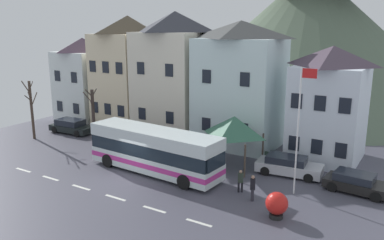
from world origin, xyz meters
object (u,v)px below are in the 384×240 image
Objects in this scene: townhouse_04 at (329,104)px; transit_bus at (154,151)px; parked_car_00 at (288,166)px; public_bench at (274,158)px; bus_shelter at (234,126)px; bare_tree_00 at (93,114)px; townhouse_02 at (176,74)px; bare_tree_01 at (32,108)px; pedestrian_01 at (253,188)px; townhouse_00 at (85,79)px; parked_car_03 at (356,183)px; pedestrian_00 at (241,179)px; townhouse_01 at (129,71)px; parked_car_01 at (127,138)px; harbour_buoy at (277,204)px; flagpole at (299,124)px; hilltop_castle at (309,34)px; townhouse_03 at (240,85)px; parked_car_02 at (72,126)px.

transit_bus is at bearing -135.89° from townhouse_04.
parked_car_00 is 2.90× the size of public_bench.
bus_shelter is 13.91m from bare_tree_00.
townhouse_02 is 2.09× the size of bare_tree_01.
bare_tree_00 is at bearing -163.19° from townhouse_04.
parked_car_00 is 5.30m from pedestrian_01.
townhouse_00 is 8.51m from bare_tree_01.
pedestrian_00 is at bearing -143.42° from parked_car_03.
parked_car_01 is (4.79, -6.18, -4.93)m from townhouse_01.
bare_tree_00 is at bearing -80.66° from townhouse_01.
pedestrian_01 is at bearing -22.01° from townhouse_00.
bare_tree_01 is (-19.05, -3.15, -0.22)m from bus_shelter.
pedestrian_00 is (12.61, -3.76, 0.18)m from parked_car_01.
parked_car_00 is at bearing 3.34° from bare_tree_00.
parked_car_03 is (23.65, -6.00, -5.01)m from townhouse_01.
bare_tree_01 reaches higher than harbour_buoy.
townhouse_04 is 7.71m from bus_shelter.
flagpole is at bearing -55.49° from public_bench.
flagpole is at bearing -22.25° from townhouse_01.
public_bench is at bearing -78.80° from hilltop_castle.
pedestrian_01 is 6.87m from public_bench.
townhouse_02 is at bearing 147.70° from bus_shelter.
pedestrian_01 is (18.54, -10.66, -4.80)m from townhouse_01.
transit_bus is 6.14m from bus_shelter.
townhouse_03 is (6.99, -0.53, -0.43)m from townhouse_02.
public_bench is at bearing 1.49° from parked_car_02.
bare_tree_01 is at bearing -116.84° from parked_car_02.
flagpole is 5.34× the size of harbour_buoy.
townhouse_01 is 2.32× the size of bare_tree_00.
townhouse_00 reaches higher than townhouse_04.
hilltop_castle is at bearing 105.18° from flagpole.
flagpole is at bearing 1.56° from bare_tree_01.
pedestrian_00 is (-6.25, -3.94, 0.26)m from parked_car_03.
bus_shelter reaches higher than parked_car_02.
townhouse_03 is 10.81m from flagpole.
bare_tree_01 reaches higher than bare_tree_00.
townhouse_04 is 7.38m from parked_car_03.
pedestrian_00 reaches higher than parked_car_03.
bare_tree_01 is (-24.65, 3.01, 2.07)m from harbour_buoy.
townhouse_03 is 1.21× the size of townhouse_04.
flagpole reaches higher than parked_car_00.
public_bench is (-6.27, 2.11, -0.14)m from parked_car_03.
bare_tree_01 is at bearing -153.82° from townhouse_03.
parked_car_03 is at bearing 32.22° from pedestrian_00.
bus_shelter is at bearing 126.97° from pedestrian_01.
townhouse_03 is 7.16× the size of harbour_buoy.
pedestrian_00 is 0.31× the size of bare_tree_00.
pedestrian_00 is 0.92× the size of pedestrian_01.
townhouse_04 is 2.30× the size of bus_shelter.
townhouse_02 is 11.74m from transit_bus.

